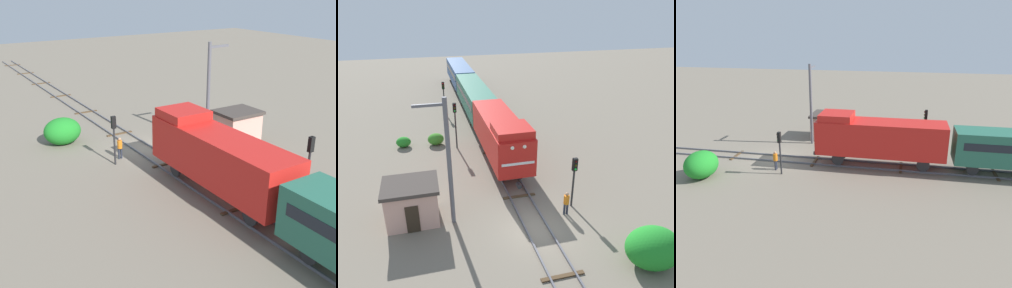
{
  "view_description": "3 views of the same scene",
  "coord_description": "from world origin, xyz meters",
  "views": [
    {
      "loc": [
        15.13,
        28.13,
        12.57
      ],
      "look_at": [
        0.51,
        4.95,
        2.05
      ],
      "focal_mm": 45.0,
      "sensor_mm": 36.0,
      "label": 1
    },
    {
      "loc": [
        -6.12,
        -15.62,
        13.3
      ],
      "look_at": [
        0.23,
        8.73,
        2.17
      ],
      "focal_mm": 35.0,
      "sensor_mm": 36.0,
      "label": 2
    },
    {
      "loc": [
        27.09,
        11.99,
        11.57
      ],
      "look_at": [
        1.15,
        6.92,
        2.33
      ],
      "focal_mm": 35.0,
      "sensor_mm": 36.0,
      "label": 3
    }
  ],
  "objects": [
    {
      "name": "catenary_mast",
      "position": [
        -5.06,
        2.22,
        4.44
      ],
      "size": [
        1.94,
        0.28,
        8.37
      ],
      "color": "#595960",
      "rests_on": "ground"
    },
    {
      "name": "traffic_signal_near",
      "position": [
        3.2,
        1.91,
        2.6
      ],
      "size": [
        0.32,
        0.34,
        3.72
      ],
      "color": "#262628",
      "rests_on": "ground"
    },
    {
      "name": "ground_plane",
      "position": [
        0.0,
        0.0,
        0.0
      ],
      "size": [
        141.81,
        141.81,
        0.0
      ],
      "primitive_type": "plane",
      "color": "#756B5B"
    },
    {
      "name": "relay_hut",
      "position": [
        -7.5,
        3.06,
        1.39
      ],
      "size": [
        3.5,
        2.9,
        2.74
      ],
      "color": "#D19E8C",
      "rests_on": "ground"
    },
    {
      "name": "locomotive",
      "position": [
        0.0,
        9.73,
        2.77
      ],
      "size": [
        2.9,
        11.6,
        4.6
      ],
      "color": "red",
      "rests_on": "railway_track"
    },
    {
      "name": "railway_track",
      "position": [
        0.0,
        0.0,
        0.07
      ],
      "size": [
        2.4,
        94.54,
        0.16
      ],
      "color": "#595960",
      "rests_on": "ground"
    },
    {
      "name": "traffic_signal_mid",
      "position": [
        -3.4,
        13.81,
        3.15
      ],
      "size": [
        0.32,
        0.34,
        4.56
      ],
      "color": "#262628",
      "rests_on": "ground"
    },
    {
      "name": "bush_mid",
      "position": [
        -8.43,
        15.37,
        0.51
      ],
      "size": [
        1.4,
        1.14,
        1.02
      ],
      "primitive_type": "ellipsoid",
      "color": "#258326",
      "rests_on": "ground"
    },
    {
      "name": "bush_far",
      "position": [
        -5.32,
        15.18,
        0.57
      ],
      "size": [
        1.58,
        1.29,
        1.15
      ],
      "primitive_type": "ellipsoid",
      "color": "#388126",
      "rests_on": "ground"
    },
    {
      "name": "worker_near_track",
      "position": [
        2.4,
        1.11,
        1.0
      ],
      "size": [
        0.38,
        0.38,
        1.7
      ],
      "rotation": [
        0.0,
        0.0,
        1.34
      ],
      "color": "#262B38",
      "rests_on": "ground"
    },
    {
      "name": "bush_near",
      "position": [
        5.01,
        -4.27,
        1.12
      ],
      "size": [
        3.07,
        2.52,
        2.24
      ],
      "primitive_type": "ellipsoid",
      "color": "#1E8426",
      "rests_on": "ground"
    }
  ]
}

